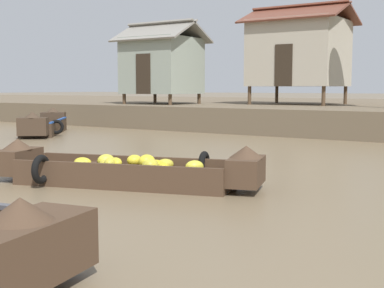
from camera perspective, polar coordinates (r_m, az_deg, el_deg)
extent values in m
plane|color=#726047|center=(14.37, 3.43, -0.87)|extent=(300.00, 300.00, 0.00)
cube|color=brown|center=(28.16, 18.73, 3.23)|extent=(160.00, 20.00, 0.98)
cube|color=#473323|center=(9.60, -7.26, -4.04)|extent=(4.05, 2.23, 0.12)
cube|color=#473323|center=(10.04, -6.08, -2.27)|extent=(3.74, 1.22, 0.34)
cube|color=#473323|center=(9.09, -8.60, -3.18)|extent=(3.74, 1.22, 0.34)
cube|color=#473323|center=(8.91, 5.86, -2.93)|extent=(0.78, 1.07, 0.46)
cone|color=#473323|center=(8.87, 5.88, -0.82)|extent=(0.70, 0.70, 0.20)
cube|color=#473323|center=(10.62, -18.27, -1.74)|extent=(0.78, 1.07, 0.46)
cone|color=#473323|center=(10.59, -18.33, 0.02)|extent=(0.70, 0.70, 0.20)
cube|color=#473323|center=(9.92, -11.68, -2.36)|extent=(0.49, 1.03, 0.05)
torus|color=black|center=(9.74, 1.31, -2.30)|extent=(0.27, 0.53, 0.52)
torus|color=black|center=(9.60, -16.00, -2.65)|extent=(0.27, 0.53, 0.52)
ellipsoid|color=yellow|center=(9.44, -8.22, -2.02)|extent=(0.37, 0.34, 0.19)
ellipsoid|color=yellow|center=(9.61, -12.06, -2.39)|extent=(0.33, 0.24, 0.24)
ellipsoid|color=yellow|center=(9.38, -3.99, -2.33)|extent=(0.41, 0.42, 0.21)
ellipsoid|color=yellow|center=(9.68, -6.24, -1.77)|extent=(0.32, 0.34, 0.21)
ellipsoid|color=yellow|center=(9.92, -11.73, -1.94)|extent=(0.38, 0.29, 0.18)
ellipsoid|color=yellow|center=(9.42, 0.27, -2.47)|extent=(0.40, 0.41, 0.23)
ellipsoid|color=gold|center=(9.20, -4.41, -2.43)|extent=(0.33, 0.35, 0.27)
ellipsoid|color=gold|center=(9.13, -4.72, -2.51)|extent=(0.30, 0.25, 0.25)
ellipsoid|color=yellow|center=(9.70, -9.28, -1.78)|extent=(0.35, 0.38, 0.24)
ellipsoid|color=gold|center=(9.56, -9.32, -2.25)|extent=(0.30, 0.25, 0.19)
ellipsoid|color=gold|center=(9.59, -2.94, -2.21)|extent=(0.37, 0.41, 0.20)
ellipsoid|color=yellow|center=(9.71, -9.30, -1.89)|extent=(0.26, 0.31, 0.24)
ellipsoid|color=gold|center=(9.34, -8.84, -2.20)|extent=(0.22, 0.26, 0.24)
ellipsoid|color=yellow|center=(9.39, -4.92, -1.88)|extent=(0.34, 0.38, 0.25)
ellipsoid|color=yellow|center=(9.00, -3.11, -2.83)|extent=(0.34, 0.35, 0.27)
cube|color=#473323|center=(4.71, -17.92, -11.02)|extent=(0.86, 1.43, 0.52)
cone|color=#473323|center=(4.61, -18.07, -6.71)|extent=(0.65, 0.65, 0.20)
cube|color=#3D2D21|center=(20.82, -15.66, 1.24)|extent=(3.10, 3.48, 0.12)
cube|color=#3D2D21|center=(20.91, -17.13, 1.90)|extent=(2.25, 2.81, 0.37)
cube|color=#3D2D21|center=(20.71, -14.22, 1.94)|extent=(2.25, 2.81, 0.37)
cube|color=#234C9E|center=(20.89, -17.15, 2.48)|extent=(2.27, 2.82, 0.05)
cube|color=#234C9E|center=(20.70, -14.24, 2.53)|extent=(2.27, 2.82, 0.05)
cube|color=#3D2D21|center=(22.78, -14.76, 2.58)|extent=(1.09, 1.02, 0.60)
cone|color=#3D2D21|center=(22.76, -14.79, 3.59)|extent=(0.79, 0.79, 0.20)
cube|color=#3D2D21|center=(18.81, -16.82, 1.82)|extent=(1.09, 1.02, 0.60)
cone|color=#3D2D21|center=(18.79, -16.86, 3.04)|extent=(0.79, 0.79, 0.20)
cube|color=#3D2D21|center=(20.06, -16.08, 1.82)|extent=(0.94, 0.80, 0.05)
torus|color=black|center=(22.09, -16.80, 2.21)|extent=(0.48, 0.42, 0.52)
torus|color=black|center=(19.52, -14.42, 1.81)|extent=(0.48, 0.42, 0.52)
cylinder|color=#4C3826|center=(25.02, -7.34, 4.86)|extent=(0.16, 0.16, 0.48)
cylinder|color=#4C3826|center=(23.38, -2.38, 4.82)|extent=(0.16, 0.16, 0.48)
cylinder|color=#4C3826|center=(26.87, -4.02, 4.98)|extent=(0.16, 0.16, 0.48)
cylinder|color=#4C3826|center=(25.34, 0.76, 4.92)|extent=(0.16, 0.16, 0.48)
cube|color=gray|center=(25.14, -3.28, 8.41)|extent=(3.05, 2.77, 2.59)
cube|color=#2D2319|center=(24.01, -5.30, 7.55)|extent=(0.80, 0.04, 1.80)
cube|color=gray|center=(24.70, -4.29, 12.10)|extent=(3.75, 1.87, 0.99)
cube|color=gray|center=(25.80, -2.36, 11.85)|extent=(3.75, 1.87, 0.99)
cylinder|color=#4C3826|center=(24.23, 6.23, 5.24)|extent=(0.16, 0.16, 0.83)
cylinder|color=#4C3826|center=(22.85, 14.03, 5.05)|extent=(0.16, 0.16, 0.83)
cylinder|color=#4C3826|center=(26.91, 9.14, 5.28)|extent=(0.16, 0.16, 0.83)
cylinder|color=#4C3826|center=(25.68, 16.25, 5.08)|extent=(0.16, 0.16, 0.83)
cube|color=#B2A893|center=(24.91, 11.48, 9.55)|extent=(3.87, 3.38, 2.97)
cube|color=#2D2319|center=(23.30, 9.86, 8.39)|extent=(0.80, 0.04, 1.80)
cube|color=brown|center=(24.30, 10.80, 13.79)|extent=(4.57, 2.19, 0.89)
cube|color=brown|center=(25.85, 12.28, 13.29)|extent=(4.57, 2.19, 0.89)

